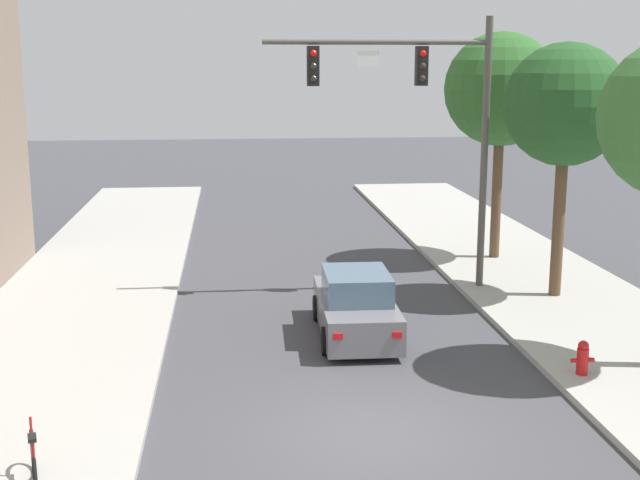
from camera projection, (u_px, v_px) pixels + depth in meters
ground_plane at (375, 433)px, 14.83m from camera, size 120.00×120.00×0.00m
traffic_signal_mast at (424, 103)px, 22.93m from camera, size 6.24×0.38×7.50m
car_lead_grey at (356, 307)px, 20.02m from camera, size 1.92×4.28×1.60m
bicycle_leaning at (34, 465)px, 12.50m from camera, size 0.50×1.73×0.98m
fire_hydrant at (583, 358)px, 17.17m from camera, size 0.48×0.24×0.72m
street_tree_second at (565, 106)px, 22.13m from camera, size 3.25×3.25×6.81m
street_tree_third at (501, 90)px, 26.64m from camera, size 3.60×3.60×7.25m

